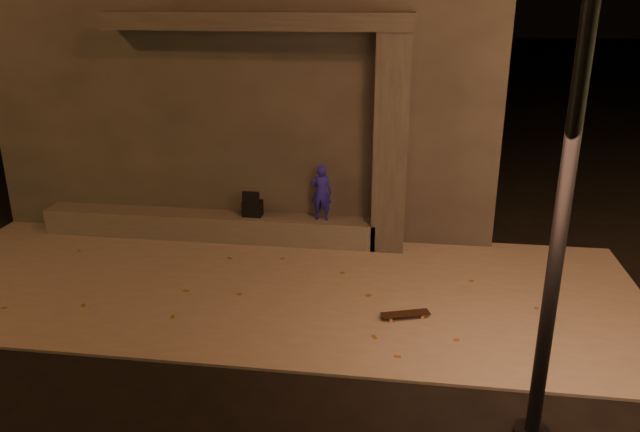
% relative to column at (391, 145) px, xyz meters
% --- Properties ---
extents(ground, '(120.00, 120.00, 0.00)m').
position_rel_column_xyz_m(ground, '(-1.70, -3.75, -1.84)').
color(ground, black).
rests_on(ground, ground).
extents(sidewalk, '(11.00, 4.40, 0.04)m').
position_rel_column_xyz_m(sidewalk, '(-1.70, -1.75, -1.82)').
color(sidewalk, slate).
rests_on(sidewalk, ground).
extents(building, '(9.00, 5.10, 5.22)m').
position_rel_column_xyz_m(building, '(-2.70, 2.74, 0.77)').
color(building, '#353330').
rests_on(building, ground).
extents(ledge, '(6.00, 0.55, 0.45)m').
position_rel_column_xyz_m(ledge, '(-3.20, 0.00, -1.58)').
color(ledge, '#54514C').
rests_on(ledge, sidewalk).
extents(column, '(0.55, 0.55, 3.60)m').
position_rel_column_xyz_m(column, '(0.00, 0.00, 0.00)').
color(column, '#353330').
rests_on(column, sidewalk).
extents(canopy, '(5.00, 0.70, 0.28)m').
position_rel_column_xyz_m(canopy, '(-2.20, 0.05, 1.94)').
color(canopy, '#353330').
rests_on(canopy, column).
extents(skateboarder, '(0.37, 0.26, 0.97)m').
position_rel_column_xyz_m(skateboarder, '(-1.15, 0.00, -0.86)').
color(skateboarder, '#1F1BB0').
rests_on(skateboarder, ledge).
extents(backpack, '(0.34, 0.23, 0.48)m').
position_rel_column_xyz_m(backpack, '(-2.38, -0.00, -1.19)').
color(backpack, black).
rests_on(backpack, ledge).
extents(skateboard, '(0.69, 0.38, 0.07)m').
position_rel_column_xyz_m(skateboard, '(0.35, -2.50, -1.74)').
color(skateboard, black).
rests_on(skateboard, sidewalk).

